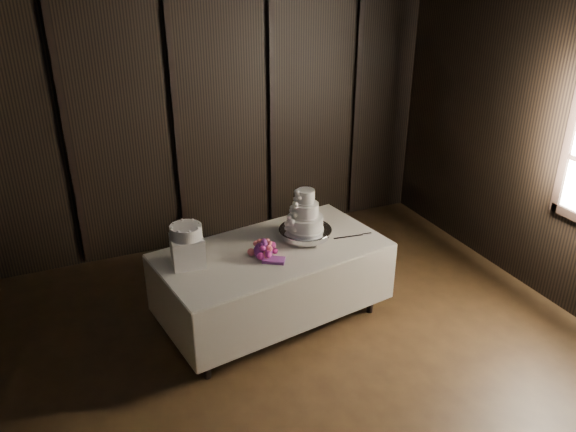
{
  "coord_description": "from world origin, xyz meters",
  "views": [
    {
      "loc": [
        -1.23,
        -2.35,
        3.11
      ],
      "look_at": [
        0.52,
        1.67,
        1.05
      ],
      "focal_mm": 35.0,
      "sensor_mm": 36.0,
      "label": 1
    }
  ],
  "objects_px": {
    "display_table": "(273,282)",
    "small_cake": "(186,232)",
    "cake_stand": "(305,233)",
    "wedding_cake": "(303,215)",
    "bouquet": "(263,250)",
    "box_pedestal": "(188,251)"
  },
  "relations": [
    {
      "from": "cake_stand",
      "to": "wedding_cake",
      "type": "bearing_deg",
      "value": -150.26
    },
    {
      "from": "bouquet",
      "to": "small_cake",
      "type": "xyz_separation_m",
      "value": [
        -0.62,
        0.13,
        0.24
      ]
    },
    {
      "from": "bouquet",
      "to": "small_cake",
      "type": "height_order",
      "value": "small_cake"
    },
    {
      "from": "display_table",
      "to": "cake_stand",
      "type": "bearing_deg",
      "value": 2.75
    },
    {
      "from": "display_table",
      "to": "cake_stand",
      "type": "xyz_separation_m",
      "value": [
        0.35,
        0.07,
        0.39
      ]
    },
    {
      "from": "box_pedestal",
      "to": "small_cake",
      "type": "height_order",
      "value": "small_cake"
    },
    {
      "from": "cake_stand",
      "to": "box_pedestal",
      "type": "height_order",
      "value": "box_pedestal"
    },
    {
      "from": "display_table",
      "to": "small_cake",
      "type": "xyz_separation_m",
      "value": [
        -0.74,
        0.04,
        0.65
      ]
    },
    {
      "from": "small_cake",
      "to": "bouquet",
      "type": "bearing_deg",
      "value": -11.87
    },
    {
      "from": "display_table",
      "to": "box_pedestal",
      "type": "height_order",
      "value": "box_pedestal"
    },
    {
      "from": "display_table",
      "to": "bouquet",
      "type": "distance_m",
      "value": 0.44
    },
    {
      "from": "display_table",
      "to": "box_pedestal",
      "type": "distance_m",
      "value": 0.87
    },
    {
      "from": "bouquet",
      "to": "small_cake",
      "type": "distance_m",
      "value": 0.67
    },
    {
      "from": "display_table",
      "to": "small_cake",
      "type": "bearing_deg",
      "value": 168.14
    },
    {
      "from": "cake_stand",
      "to": "bouquet",
      "type": "xyz_separation_m",
      "value": [
        -0.48,
        -0.17,
        0.02
      ]
    },
    {
      "from": "wedding_cake",
      "to": "box_pedestal",
      "type": "height_order",
      "value": "wedding_cake"
    },
    {
      "from": "cake_stand",
      "to": "wedding_cake",
      "type": "relative_size",
      "value": 1.27
    },
    {
      "from": "box_pedestal",
      "to": "small_cake",
      "type": "distance_m",
      "value": 0.18
    },
    {
      "from": "wedding_cake",
      "to": "cake_stand",
      "type": "bearing_deg",
      "value": 23.97
    },
    {
      "from": "display_table",
      "to": "small_cake",
      "type": "relative_size",
      "value": 8.15
    },
    {
      "from": "cake_stand",
      "to": "small_cake",
      "type": "bearing_deg",
      "value": -177.96
    },
    {
      "from": "bouquet",
      "to": "small_cake",
      "type": "bearing_deg",
      "value": 168.13
    }
  ]
}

